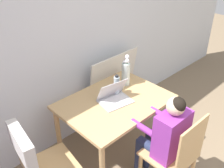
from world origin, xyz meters
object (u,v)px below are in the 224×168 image
(water_bottle, at_px, (117,85))
(person_seated, at_px, (166,134))
(flower_vase, at_px, (126,72))
(chair_spare, at_px, (35,158))
(laptop, at_px, (114,96))
(chair_occupied, at_px, (175,156))

(water_bottle, bearing_deg, person_seated, -95.11)
(flower_vase, xyz_separation_m, water_bottle, (-0.21, -0.07, -0.04))
(chair_spare, bearing_deg, person_seated, -112.75)
(laptop, relative_size, water_bottle, 1.56)
(flower_vase, bearing_deg, laptop, -155.73)
(chair_spare, xyz_separation_m, flower_vase, (1.21, 0.17, 0.24))
(chair_spare, distance_m, flower_vase, 1.24)
(chair_occupied, xyz_separation_m, chair_spare, (-0.94, 0.68, 0.14))
(flower_vase, relative_size, water_bottle, 1.56)
(chair_spare, xyz_separation_m, person_seated, (0.94, -0.56, 0.03))
(chair_occupied, distance_m, water_bottle, 0.86)
(person_seated, bearing_deg, chair_spare, -29.89)
(water_bottle, bearing_deg, chair_occupied, -94.46)
(water_bottle, bearing_deg, chair_spare, -174.38)
(laptop, xyz_separation_m, flower_vase, (0.31, 0.14, 0.09))
(chair_occupied, relative_size, person_seated, 0.86)
(flower_vase, bearing_deg, person_seated, -109.88)
(chair_occupied, bearing_deg, laptop, -85.76)
(chair_occupied, distance_m, chair_spare, 1.17)
(chair_spare, bearing_deg, chair_occupied, -117.98)
(chair_occupied, xyz_separation_m, laptop, (-0.04, 0.71, 0.29))
(person_seated, bearing_deg, water_bottle, -94.15)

